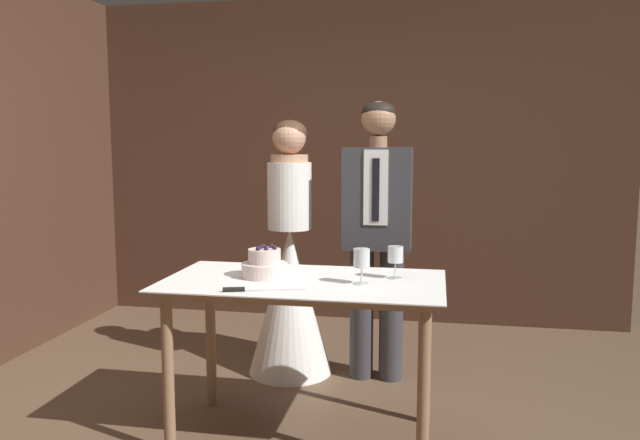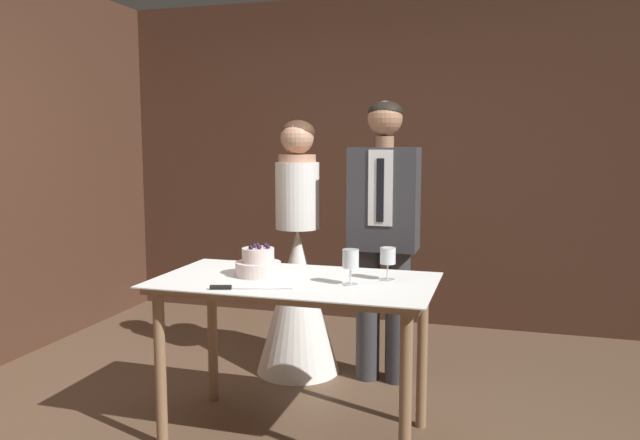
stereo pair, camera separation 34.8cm
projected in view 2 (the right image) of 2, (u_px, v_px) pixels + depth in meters
name	position (u px, v px, depth m)	size (l,w,h in m)	color
wall_back	(371.00, 162.00, 5.20)	(4.52, 0.12, 2.67)	#472B1E
cake_table	(295.00, 300.00, 3.11)	(1.38, 0.75, 0.82)	#8E6B4C
tiered_cake	(258.00, 264.00, 3.17)	(0.23, 0.23, 0.16)	beige
cake_knife	(235.00, 288.00, 2.88)	(0.37, 0.13, 0.02)	silver
wine_glass_near	(388.00, 258.00, 3.07)	(0.08, 0.08, 0.16)	silver
wine_glass_middle	(351.00, 260.00, 2.96)	(0.08, 0.08, 0.17)	silver
bride	(298.00, 281.00, 4.03)	(0.54, 0.54, 1.63)	white
groom	(384.00, 226.00, 3.83)	(0.42, 0.25, 1.74)	#38383D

